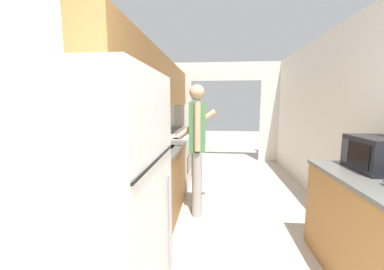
% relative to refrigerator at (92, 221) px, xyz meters
% --- Properties ---
extents(wall_left, '(0.38, 7.93, 2.50)m').
position_rel_refrigerator_xyz_m(wall_left, '(-0.32, 2.02, 0.69)').
color(wall_left, white).
rests_on(wall_left, ground_plane).
extents(wall_right, '(0.06, 7.93, 2.50)m').
position_rel_refrigerator_xyz_m(wall_right, '(2.30, 1.53, 0.42)').
color(wall_right, white).
rests_on(wall_right, ground_plane).
extents(wall_far_with_doorway, '(3.05, 0.06, 2.50)m').
position_rel_refrigerator_xyz_m(wall_far_with_doorway, '(0.95, 4.93, 0.62)').
color(wall_far_with_doorway, white).
rests_on(wall_far_with_doorway, ground_plane).
extents(counter_left, '(0.62, 4.32, 0.90)m').
position_rel_refrigerator_xyz_m(counter_left, '(-0.08, 2.52, -0.38)').
color(counter_left, '#9E6B38').
rests_on(counter_left, ground_plane).
extents(refrigerator, '(0.79, 0.81, 1.66)m').
position_rel_refrigerator_xyz_m(refrigerator, '(0.00, 0.00, 0.00)').
color(refrigerator, white).
rests_on(refrigerator, ground_plane).
extents(range_oven, '(0.66, 0.72, 1.04)m').
position_rel_refrigerator_xyz_m(range_oven, '(-0.07, 2.82, -0.37)').
color(range_oven, '#B7B7BC').
rests_on(range_oven, ground_plane).
extents(person, '(0.55, 0.40, 1.72)m').
position_rel_refrigerator_xyz_m(person, '(0.45, 1.84, 0.10)').
color(person, '#9E9E9E').
rests_on(person, ground_plane).
extents(microwave, '(0.35, 0.48, 0.30)m').
position_rel_refrigerator_xyz_m(microwave, '(2.08, 0.94, 0.22)').
color(microwave, black).
rests_on(microwave, counter_right).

